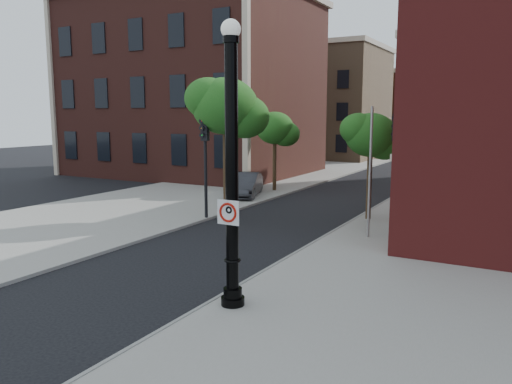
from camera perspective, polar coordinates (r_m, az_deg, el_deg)
The scene contains 16 objects.
ground at distance 14.91m, azimuth -10.81°, elevation -10.63°, with size 120.00×120.00×0.00m, color black.
sidewalk_right at distance 21.52m, azimuth 20.05°, elevation -4.78°, with size 8.00×60.00×0.12m, color gray.
sidewalk_left at distance 34.30m, azimuth -3.13°, elevation 0.68°, with size 10.00×50.00×0.12m, color gray.
curb_edge at distance 22.43m, azimuth 10.04°, elevation -3.80°, with size 0.10×60.00×0.14m, color gray.
victorian_building at distance 43.00m, azimuth -7.01°, elevation 13.88°, with size 18.60×14.60×17.95m.
bg_building_tan_a at distance 58.66m, azimuth 8.09°, elevation 9.82°, with size 12.00×12.00×12.00m, color #846648.
bg_building_red at distance 71.89m, azimuth 12.13°, elevation 8.72°, with size 12.00×12.00×10.00m, color maroon.
lamppost at distance 12.28m, azimuth -2.77°, elevation 1.22°, with size 0.61×0.61×7.15m.
no_parking_sign at distance 12.25m, azimuth -3.19°, elevation -2.33°, with size 0.62×0.06×0.62m.
parked_car at distance 29.96m, azimuth -1.25°, elevation 0.81°, with size 1.56×4.48×1.48m, color #2A2A2F.
traffic_signal_left at distance 23.25m, azimuth -5.85°, elevation 5.14°, with size 0.37×0.44×5.11m.
traffic_signal_right at distance 21.54m, azimuth 15.65°, elevation 4.88°, with size 0.38×0.45×5.29m.
utility_pole at distance 19.97m, azimuth 12.89°, elevation 1.99°, with size 0.10×0.10×5.24m, color #999999.
street_tree_a at distance 23.79m, azimuth -3.41°, elevation 9.62°, with size 3.69×3.33×6.65m.
street_tree_b at distance 31.74m, azimuth 2.24°, elevation 7.22°, with size 2.83×2.56×5.11m.
street_tree_c at distance 23.46m, azimuth 13.09°, elevation 6.22°, with size 2.78×2.51×5.01m.
Camera 1 is at (9.11, -10.73, 4.94)m, focal length 35.00 mm.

